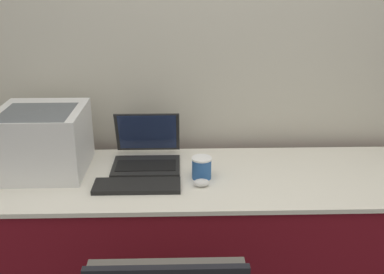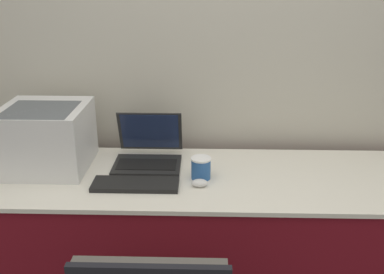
{
  "view_description": "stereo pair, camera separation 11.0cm",
  "coord_description": "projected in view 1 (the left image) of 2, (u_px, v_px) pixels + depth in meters",
  "views": [
    {
      "loc": [
        -0.15,
        -1.57,
        1.65
      ],
      "look_at": [
        -0.09,
        0.35,
        0.92
      ],
      "focal_mm": 42.0,
      "sensor_mm": 36.0,
      "label": 1
    },
    {
      "loc": [
        -0.04,
        -1.57,
        1.65
      ],
      "look_at": [
        -0.09,
        0.35,
        0.92
      ],
      "focal_mm": 42.0,
      "sensor_mm": 36.0,
      "label": 2
    }
  ],
  "objects": [
    {
      "name": "laptop_left",
      "position": [
        147.0,
        153.0,
        2.2
      ],
      "size": [
        0.32,
        0.32,
        0.24
      ],
      "color": "black",
      "rests_on": "table"
    },
    {
      "name": "wall_back",
      "position": [
        208.0,
        40.0,
        2.31
      ],
      "size": [
        8.0,
        0.05,
        2.6
      ],
      "color": "#B7B2A3",
      "rests_on": "ground_plane"
    },
    {
      "name": "table",
      "position": [
        211.0,
        243.0,
        2.22
      ],
      "size": [
        2.24,
        0.66,
        0.74
      ],
      "color": "maroon",
      "rests_on": "ground_plane"
    },
    {
      "name": "mouse",
      "position": [
        201.0,
        183.0,
        1.98
      ],
      "size": [
        0.07,
        0.05,
        0.03
      ],
      "color": "silver",
      "rests_on": "table"
    },
    {
      "name": "printer",
      "position": [
        42.0,
        138.0,
        2.09
      ],
      "size": [
        0.39,
        0.39,
        0.3
      ],
      "color": "silver",
      "rests_on": "table"
    },
    {
      "name": "external_keyboard",
      "position": [
        137.0,
        186.0,
        1.97
      ],
      "size": [
        0.38,
        0.14,
        0.02
      ],
      "color": "black",
      "rests_on": "table"
    },
    {
      "name": "coffee_cup",
      "position": [
        202.0,
        168.0,
        2.05
      ],
      "size": [
        0.09,
        0.09,
        0.1
      ],
      "color": "#285699",
      "rests_on": "table"
    }
  ]
}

